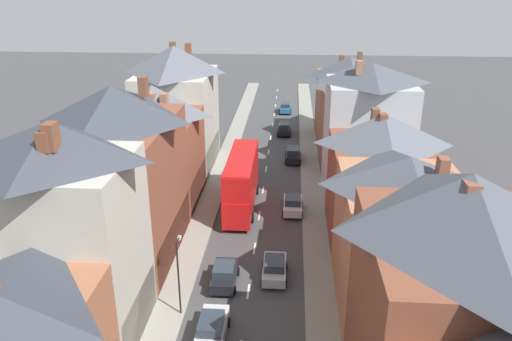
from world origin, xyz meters
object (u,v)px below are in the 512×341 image
object	(u,v)px
car_near_silver	(286,108)
car_parked_left_b	(237,170)
car_mid_white	(293,154)
car_parked_left_a	(224,274)
car_near_blue	(293,204)
car_mid_black	(212,329)
double_decker_bus_lead	(242,181)
car_far_grey	(275,268)
street_lamp	(179,272)
car_parked_right_a	(284,129)

from	to	relation	value
car_near_silver	car_parked_left_b	distance (m)	28.43
car_mid_white	car_parked_left_a	bearing A→B (deg)	-100.58
car_parked_left_a	car_near_blue	bearing A→B (deg)	68.07
car_mid_black	double_decker_bus_lead	bearing A→B (deg)	90.03
car_near_silver	car_parked_left_b	size ratio (longest dim) A/B	0.88
double_decker_bus_lead	car_parked_left_a	world-z (taller)	double_decker_bus_lead
car_near_silver	car_mid_black	bearing A→B (deg)	-93.77
car_mid_white	car_far_grey	xyz separation A→B (m)	(-1.30, -25.12, -0.02)
double_decker_bus_lead	car_mid_white	bearing A→B (deg)	69.87
car_near_silver	street_lamp	size ratio (longest dim) A/B	0.71
car_mid_black	car_near_blue	bearing A→B (deg)	74.90
car_near_blue	car_near_silver	xyz separation A→B (m)	(-1.30, 36.52, -0.03)
double_decker_bus_lead	car_mid_white	xyz separation A→B (m)	(4.91, 13.39, -1.97)
car_near_blue	car_parked_left_a	distance (m)	13.12
car_parked_right_a	car_mid_white	distance (m)	10.74
car_parked_left_b	street_lamp	xyz separation A→B (m)	(-1.15, -24.24, 2.40)
car_parked_left_a	car_far_grey	world-z (taller)	car_parked_left_a
car_near_blue	car_mid_black	distance (m)	18.81
car_parked_right_a	car_mid_black	size ratio (longest dim) A/B	0.99
double_decker_bus_lead	car_parked_left_a	xyz separation A→B (m)	(0.01, -12.86, -1.98)
car_near_silver	car_parked_left_a	size ratio (longest dim) A/B	1.01
car_near_silver	street_lamp	xyz separation A→B (m)	(-6.05, -52.25, 2.43)
street_lamp	car_parked_left_b	bearing A→B (deg)	87.28
car_mid_black	car_parked_left_b	xyz separation A→B (m)	(-1.30, 26.68, 0.00)
car_parked_left_b	car_far_grey	size ratio (longest dim) A/B	1.12
double_decker_bus_lead	car_parked_right_a	bearing A→B (deg)	81.47
car_mid_white	double_decker_bus_lead	bearing A→B (deg)	-110.13
car_parked_right_a	car_far_grey	bearing A→B (deg)	-90.00
car_near_blue	car_parked_left_b	world-z (taller)	same
car_parked_left_a	double_decker_bus_lead	bearing A→B (deg)	90.04
car_parked_left_a	car_mid_black	bearing A→B (deg)	-90.00
car_parked_left_a	street_lamp	xyz separation A→B (m)	(-2.45, -3.56, 2.41)
car_far_grey	car_parked_left_a	bearing A→B (deg)	-162.65
double_decker_bus_lead	car_near_silver	world-z (taller)	double_decker_bus_lead
car_near_blue	car_far_grey	bearing A→B (deg)	-96.71
car_near_silver	car_parked_left_b	xyz separation A→B (m)	(-4.90, -28.01, 0.03)
double_decker_bus_lead	car_far_grey	distance (m)	12.43
car_mid_white	car_parked_right_a	bearing A→B (deg)	96.95
car_mid_white	car_far_grey	world-z (taller)	car_mid_white
car_parked_left_a	car_near_silver	bearing A→B (deg)	85.77
double_decker_bus_lead	car_mid_black	distance (m)	18.95
car_parked_left_a	car_parked_right_a	distance (m)	37.08
car_mid_white	car_far_grey	distance (m)	25.15
car_parked_left_b	car_mid_white	size ratio (longest dim) A/B	1.01
street_lamp	car_mid_white	bearing A→B (deg)	76.15
car_mid_black	car_near_silver	bearing A→B (deg)	86.23
car_parked_right_a	car_mid_white	bearing A→B (deg)	-83.05
car_mid_white	car_parked_left_b	bearing A→B (deg)	-138.12
car_mid_black	street_lamp	bearing A→B (deg)	135.19
car_parked_left_a	car_mid_black	distance (m)	5.99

